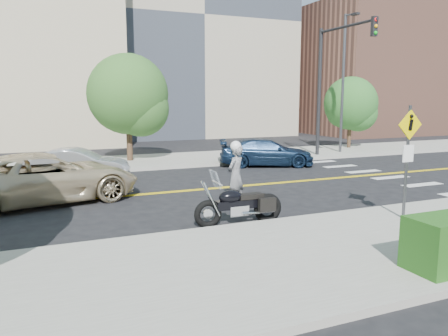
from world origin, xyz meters
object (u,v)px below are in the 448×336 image
suv (46,178)px  parked_car_blue (266,152)px  pedestrian_sign (408,151)px  parked_car_silver (78,165)px  motorcycle (240,196)px  motorcyclist (236,174)px

suv → parked_car_blue: (10.26, 4.17, -0.13)m
suv → parked_car_blue: suv is taller
pedestrian_sign → parked_car_silver: size_ratio=0.74×
motorcycle → parked_car_blue: bearing=59.3°
motorcyclist → parked_car_silver: motorcyclist is taller
parked_car_blue → motorcyclist: bearing=166.1°
parked_car_silver → parked_car_blue: (9.03, 0.68, 0.01)m
motorcycle → parked_car_silver: motorcycle is taller
motorcyclist → motorcycle: size_ratio=0.84×
pedestrian_sign → parked_car_blue: 10.70m
motorcycle → suv: 6.58m
motorcycle → motorcyclist: bearing=70.3°
pedestrian_sign → motorcyclist: size_ratio=1.47×
pedestrian_sign → motorcyclist: bearing=132.4°
pedestrian_sign → motorcycle: 4.56m
pedestrian_sign → parked_car_silver: pedestrian_sign is taller
motorcyclist → motorcycle: bearing=34.3°
pedestrian_sign → motorcyclist: 4.99m
motorcycle → parked_car_silver: (-3.49, 8.07, -0.07)m
motorcyclist → pedestrian_sign: bearing=98.0°
pedestrian_sign → parked_car_silver: 12.45m
motorcyclist → parked_car_silver: size_ratio=0.50×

